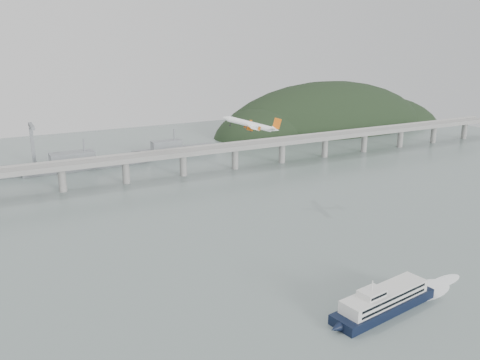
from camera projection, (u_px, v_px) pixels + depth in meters
ground at (289, 274)px, 259.99m from camera, size 900.00×900.00×0.00m
bridge at (159, 158)px, 425.10m from camera, size 800.00×22.00×23.90m
headland at (335, 141)px, 674.29m from camera, size 365.00×155.00×156.00m
ferry at (384, 301)px, 224.51m from camera, size 91.72×25.95×17.35m
airliner at (251, 125)px, 342.45m from camera, size 39.37×36.72×13.75m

